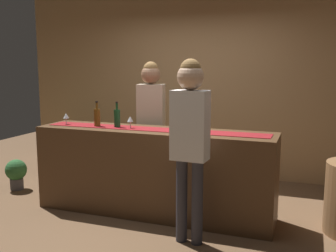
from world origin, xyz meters
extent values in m
plane|color=brown|center=(0.00, 0.00, 0.00)|extent=(10.00, 10.00, 0.00)
cube|color=tan|center=(0.00, 1.90, 1.45)|extent=(6.00, 0.12, 2.90)
cube|color=#543821|center=(0.00, 0.00, 0.50)|extent=(2.76, 0.60, 0.99)
cube|color=maroon|center=(0.00, 0.00, 1.00)|extent=(2.63, 0.28, 0.01)
cylinder|color=#194723|center=(-0.45, -0.01, 1.10)|extent=(0.07, 0.07, 0.21)
cylinder|color=#194723|center=(-0.45, -0.01, 1.24)|extent=(0.03, 0.03, 0.08)
cylinder|color=black|center=(-0.45, -0.01, 1.29)|extent=(0.03, 0.03, 0.02)
cylinder|color=brown|center=(-0.71, -0.03, 1.10)|extent=(0.07, 0.07, 0.21)
cylinder|color=brown|center=(-0.71, -0.03, 1.24)|extent=(0.03, 0.03, 0.08)
cylinder|color=black|center=(-0.71, -0.03, 1.29)|extent=(0.03, 0.03, 0.02)
cylinder|color=silver|center=(-1.14, -0.03, 1.00)|extent=(0.06, 0.06, 0.00)
cylinder|color=silver|center=(-1.14, -0.03, 1.03)|extent=(0.01, 0.01, 0.08)
cone|color=silver|center=(-1.14, -0.03, 1.10)|extent=(0.07, 0.07, 0.06)
cylinder|color=silver|center=(-0.27, -0.02, 1.00)|extent=(0.06, 0.06, 0.00)
cylinder|color=silver|center=(-0.27, -0.02, 1.03)|extent=(0.01, 0.01, 0.08)
cone|color=silver|center=(-0.27, -0.02, 1.10)|extent=(0.07, 0.07, 0.06)
cylinder|color=#26262B|center=(-0.19, 0.59, 0.41)|extent=(0.11, 0.11, 0.82)
cylinder|color=#26262B|center=(-0.35, 0.57, 0.41)|extent=(0.11, 0.11, 0.82)
cube|color=beige|center=(-0.27, 0.58, 1.15)|extent=(0.37, 0.25, 0.65)
sphere|color=#9E7051|center=(-0.27, 0.58, 1.60)|extent=(0.25, 0.25, 0.25)
sphere|color=olive|center=(-0.27, 0.58, 1.66)|extent=(0.19, 0.19, 0.19)
cylinder|color=#33333D|center=(0.54, -0.58, 0.42)|extent=(0.11, 0.11, 0.83)
cylinder|color=#33333D|center=(0.70, -0.59, 0.42)|extent=(0.11, 0.11, 0.83)
cube|color=white|center=(0.62, -0.59, 1.16)|extent=(0.35, 0.22, 0.66)
sphere|color=#DBAD89|center=(0.62, -0.59, 1.61)|extent=(0.25, 0.25, 0.25)
sphere|color=olive|center=(0.62, -0.59, 1.68)|extent=(0.19, 0.19, 0.19)
cylinder|color=#9E9389|center=(-1.96, 0.89, 0.15)|extent=(0.35, 0.35, 0.30)
sphere|color=#23562D|center=(-1.96, 0.89, 0.54)|extent=(0.56, 0.56, 0.56)
cylinder|color=#4C4C51|center=(-2.12, 0.16, 0.08)|extent=(0.18, 0.18, 0.16)
sphere|color=#2D6633|center=(-2.12, 0.16, 0.28)|extent=(0.29, 0.29, 0.29)
camera|label=1|loc=(1.68, -4.06, 1.72)|focal=41.99mm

